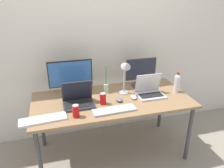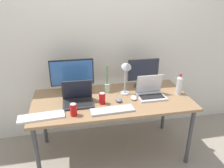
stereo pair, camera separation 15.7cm
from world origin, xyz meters
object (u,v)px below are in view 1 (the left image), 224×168
Objects in this scene: bamboo_vase at (106,87)px; mouse_by_laptop at (119,100)px; laptop_secondary at (150,90)px; monitor_left at (71,76)px; monitor_center at (141,72)px; keyboard_aux at (43,119)px; keyboard_main at (114,110)px; work_desk at (112,103)px; mouse_by_keyboard at (134,97)px; soda_can_near_keyboard at (103,99)px; soda_can_by_laptop at (76,111)px; desk_lamp at (126,72)px; water_bottle at (177,83)px; laptop_silver at (78,99)px.

mouse_by_laptop is at bearing -73.14° from bamboo_vase.
monitor_left is at bearing 161.71° from laptop_secondary.
monitor_center is at bearing 9.00° from bamboo_vase.
keyboard_main is at bearing -5.34° from keyboard_aux.
work_desk is at bearing 14.57° from keyboard_aux.
mouse_by_keyboard is (0.29, 0.21, 0.01)m from keyboard_main.
soda_can_near_keyboard is (-0.36, -0.04, 0.05)m from mouse_by_keyboard.
monitor_left is 1.51× the size of bamboo_vase.
soda_can_by_laptop is at bearing -147.71° from work_desk.
monitor_center is at bearing -0.42° from monitor_left.
desk_lamp reaches higher than soda_can_by_laptop.
work_desk is 3.99× the size of keyboard_main.
keyboard_aux is 1.75× the size of water_bottle.
work_desk is at bearing 177.94° from water_bottle.
soda_can_by_laptop is 0.30× the size of desk_lamp.
water_bottle is (0.79, -0.03, 0.17)m from work_desk.
work_desk is at bearing 171.16° from mouse_by_keyboard.
desk_lamp is at bearing 123.91° from mouse_by_keyboard.
laptop_silver reaches higher than mouse_by_laptop.
desk_lamp is at bearing 172.00° from water_bottle.
soda_can_by_laptop is at bearing -131.94° from bamboo_vase.
work_desk is 0.13m from mouse_by_laptop.
keyboard_aux is at bearing -121.59° from monitor_left.
monitor_center reaches higher than soda_can_by_laptop.
work_desk is 0.52m from soda_can_by_laptop.
mouse_by_laptop is at bearing 21.30° from soda_can_by_laptop.
mouse_by_laptop is at bearing -167.28° from mouse_by_keyboard.
bamboo_vase reaches higher than keyboard_main.
laptop_secondary is 0.72× the size of desk_lamp.
soda_can_near_keyboard is 1.00× the size of soda_can_by_laptop.
soda_can_near_keyboard is 0.36m from soda_can_by_laptop.
soda_can_near_keyboard is 0.30× the size of desk_lamp.
mouse_by_keyboard is 0.56m from water_bottle.
work_desk is at bearing -161.39° from desk_lamp.
laptop_silver is at bearing -178.33° from mouse_by_keyboard.
mouse_by_keyboard is 0.31× the size of bamboo_vase.
laptop_secondary is 0.93× the size of bamboo_vase.
monitor_left is 0.33m from laptop_silver.
keyboard_aux is 1.02× the size of desk_lamp.
mouse_by_keyboard is at bearing 7.08° from keyboard_aux.
monitor_left is 0.48m from soda_can_near_keyboard.
bamboo_vase is (-0.02, 0.18, 0.12)m from work_desk.
desk_lamp is (0.22, 0.32, 0.28)m from keyboard_main.
bamboo_vase is at bearing 141.55° from mouse_by_keyboard.
laptop_silver reaches higher than soda_can_near_keyboard.
bamboo_vase reaches higher than laptop_secondary.
water_bottle is 1.97× the size of soda_can_by_laptop.
monitor_center is (0.86, -0.01, -0.03)m from monitor_left.
laptop_secondary is at bearing 23.80° from keyboard_main.
monitor_left is 1.18× the size of desk_lamp.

